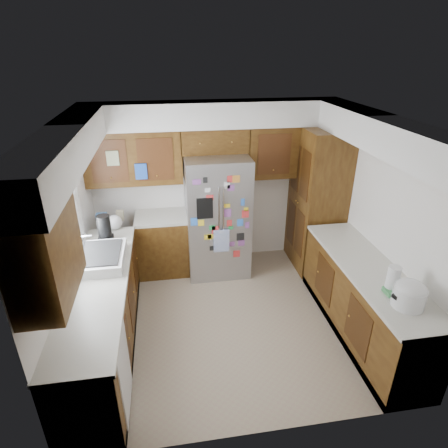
% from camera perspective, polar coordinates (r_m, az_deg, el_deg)
% --- Properties ---
extents(floor, '(3.60, 3.60, 0.00)m').
position_cam_1_polar(floor, '(4.97, 1.07, -14.09)').
color(floor, gray).
rests_on(floor, ground).
extents(room_shell, '(3.64, 3.24, 2.52)m').
position_cam_1_polar(room_shell, '(4.38, -0.94, 7.60)').
color(room_shell, white).
rests_on(room_shell, ground).
extents(left_counter_run, '(1.36, 3.20, 0.92)m').
position_cam_1_polar(left_counter_run, '(4.73, -15.72, -11.05)').
color(left_counter_run, '#3B200B').
rests_on(left_counter_run, ground).
extents(right_counter_run, '(0.63, 2.25, 0.92)m').
position_cam_1_polar(right_counter_run, '(4.82, 20.39, -11.17)').
color(right_counter_run, '#3B200B').
rests_on(right_counter_run, ground).
extents(pantry, '(0.60, 0.90, 2.15)m').
position_cam_1_polar(pantry, '(5.77, 13.97, 3.51)').
color(pantry, '#3B200B').
rests_on(pantry, ground).
extents(fridge, '(0.90, 0.79, 1.80)m').
position_cam_1_polar(fridge, '(5.50, -1.03, 1.21)').
color(fridge, gray).
rests_on(fridge, ground).
extents(bridge_cabinet, '(0.96, 0.34, 0.35)m').
position_cam_1_polar(bridge_cabinet, '(5.37, -1.47, 12.71)').
color(bridge_cabinet, '#3B200B').
rests_on(bridge_cabinet, fridge).
extents(fridge_top_items, '(0.71, 0.29, 0.27)m').
position_cam_1_polar(fridge_top_items, '(5.28, -3.20, 15.75)').
color(fridge_top_items, '#1F22AF').
rests_on(fridge_top_items, bridge_cabinet).
extents(sink_assembly, '(0.52, 0.70, 0.37)m').
position_cam_1_polar(sink_assembly, '(4.51, -18.21, -4.87)').
color(sink_assembly, silver).
rests_on(sink_assembly, left_counter_run).
extents(left_counter_clutter, '(0.35, 0.93, 0.38)m').
position_cam_1_polar(left_counter_clutter, '(5.10, -17.28, -0.24)').
color(left_counter_clutter, black).
rests_on(left_counter_clutter, left_counter_run).
extents(rice_cooker, '(0.31, 0.30, 0.27)m').
position_cam_1_polar(rice_cooker, '(4.00, 26.44, -9.48)').
color(rice_cooker, silver).
rests_on(rice_cooker, right_counter_run).
extents(paper_towel, '(0.13, 0.13, 0.29)m').
position_cam_1_polar(paper_towel, '(4.14, 24.33, -7.68)').
color(paper_towel, white).
rests_on(paper_towel, right_counter_run).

